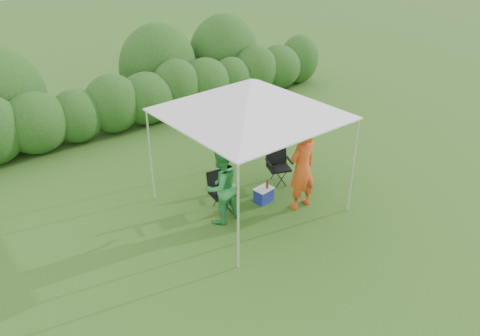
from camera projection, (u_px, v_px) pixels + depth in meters
ground at (264, 214)px, 9.90m from camera, size 70.00×70.00×0.00m
hedge at (132, 100)px, 13.70m from camera, size 15.48×1.53×1.80m
canopy at (250, 97)px, 9.09m from camera, size 3.10×3.10×2.83m
chair_right at (278, 162)px, 10.92m from camera, size 0.68×0.66×0.89m
chair_left at (220, 188)px, 9.91m from camera, size 0.58×0.54×0.84m
man at (302, 168)px, 9.72m from camera, size 0.69×0.45×1.89m
woman at (221, 186)px, 9.32m from camera, size 0.82×0.65×1.63m
cooler at (264, 195)px, 10.27m from camera, size 0.42×0.33×0.34m
bottle at (267, 184)px, 10.14m from camera, size 0.06×0.06×0.22m
lawn_toy at (275, 125)px, 13.81m from camera, size 0.64×0.54×0.32m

